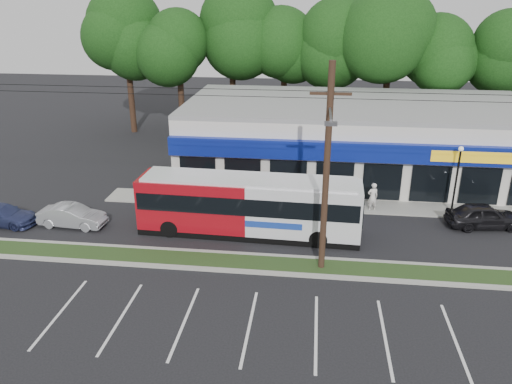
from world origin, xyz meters
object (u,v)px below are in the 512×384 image
Objects in this scene: car_silver at (72,216)px; pedestrian_b at (305,204)px; metrobus at (249,204)px; car_blue at (2,215)px; pedestrian_a at (373,197)px; car_dark at (484,216)px; lamp_post at (457,172)px; utility_pole at (323,165)px.

pedestrian_b is (13.33, 3.06, 0.11)m from car_silver.
car_silver is (-10.28, -0.35, -1.11)m from metrobus.
pedestrian_a is at bearing -73.16° from car_blue.
car_dark is 1.09× the size of car_silver.
car_dark reaches higher than car_silver.
pedestrian_b is at bearing 43.68° from metrobus.
metrobus is at bearing -82.79° from car_blue.
lamp_post is at bearing -74.68° from car_blue.
pedestrian_a reaches higher than pedestrian_b.
car_dark is 1.02× the size of car_blue.
pedestrian_a is at bearing 31.11° from metrobus.
car_dark is 27.96m from car_blue.
pedestrian_a is at bearing -72.19° from car_silver.
lamp_post is 9.34m from pedestrian_b.
pedestrian_b is (-0.83, 6.29, -4.66)m from utility_pole.
car_dark is (9.45, 5.95, -4.70)m from utility_pole.
pedestrian_b is (-9.00, -1.59, -1.92)m from lamp_post.
lamp_post is 5.19m from pedestrian_a.
utility_pole is 6.42m from metrobus.
car_silver is at bearing -176.11° from metrobus.
lamp_post is (8.17, 7.87, -2.74)m from utility_pole.
car_blue is (-14.48, -0.59, -1.15)m from metrobus.
car_silver is (-14.16, 3.22, -4.78)m from utility_pole.
car_blue is (-27.80, -2.97, -0.12)m from car_dark.
pedestrian_a is at bearing -174.80° from pedestrian_b.
pedestrian_b is at bearing 0.78° from pedestrian_a.
utility_pole reaches higher than pedestrian_a.
car_silver is 13.67m from pedestrian_b.
utility_pole is 7.87m from pedestrian_b.
lamp_post is 2.32× the size of pedestrian_a.
utility_pole is 27.33× the size of pedestrian_a.
car_blue is at bearing -1.46° from pedestrian_b.
lamp_post is 1.03× the size of car_blue.
lamp_post reaches higher than car_dark.
pedestrian_b reaches higher than car_dark.
utility_pole is 15.28m from car_silver.
metrobus is at bearing 12.61° from pedestrian_a.
utility_pole is at bearing -99.02° from car_silver.
car_blue is (-26.52, -4.89, -2.07)m from lamp_post.
car_silver is (-23.60, -2.73, -0.08)m from car_dark.
car_dark is 2.81× the size of pedestrian_b.
car_silver reaches higher than car_blue.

